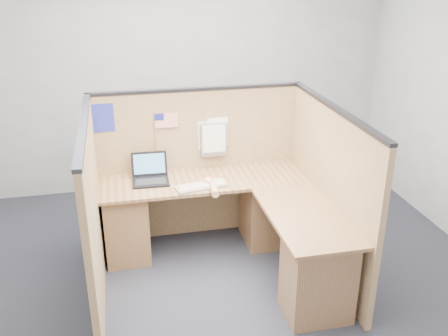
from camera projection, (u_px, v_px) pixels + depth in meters
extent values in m
plane|color=#1E212B|center=(220.00, 286.00, 4.36)|extent=(5.00, 5.00, 0.00)
plane|color=gray|center=(179.00, 74.00, 5.84)|extent=(5.00, 0.00, 5.00)
plane|color=gray|center=(348.00, 333.00, 1.79)|extent=(5.00, 0.00, 5.00)
cube|color=olive|center=(199.00, 164.00, 4.97)|extent=(2.05, 0.05, 1.50)
cube|color=#232328|center=(197.00, 89.00, 4.67)|extent=(2.05, 0.06, 0.03)
cube|color=olive|center=(94.00, 217.00, 3.96)|extent=(0.05, 1.80, 1.50)
cube|color=#232328|center=(83.00, 125.00, 3.66)|extent=(0.06, 1.80, 0.03)
cube|color=olive|center=(329.00, 193.00, 4.36)|extent=(0.05, 1.80, 1.50)
cube|color=#232328|center=(336.00, 109.00, 4.06)|extent=(0.06, 1.80, 0.03)
cube|color=brown|center=(204.00, 181.00, 4.69)|extent=(1.95, 0.60, 0.03)
cube|color=brown|center=(306.00, 217.00, 4.04)|extent=(0.60, 1.15, 0.03)
cube|color=brown|center=(127.00, 223.00, 4.68)|extent=(0.40, 0.50, 0.70)
cube|color=brown|center=(264.00, 209.00, 4.95)|extent=(0.40, 0.50, 0.70)
cube|color=brown|center=(318.00, 277.00, 3.89)|extent=(0.50, 0.40, 0.70)
cube|color=black|center=(151.00, 182.00, 4.61)|extent=(0.34, 0.26, 0.02)
cube|color=black|center=(149.00, 164.00, 4.70)|extent=(0.33, 0.08, 0.22)
cube|color=#336384|center=(149.00, 164.00, 4.69)|extent=(0.29, 0.06, 0.18)
cube|color=gray|center=(202.00, 186.00, 4.51)|extent=(0.50, 0.25, 0.02)
cube|color=silver|center=(202.00, 185.00, 4.50)|extent=(0.45, 0.21, 0.01)
ellipsoid|color=silver|center=(209.00, 182.00, 4.57)|extent=(0.10, 0.06, 0.04)
ellipsoid|color=tan|center=(209.00, 180.00, 4.56)|extent=(0.08, 0.10, 0.05)
cylinder|color=tan|center=(210.00, 183.00, 4.52)|extent=(0.06, 0.05, 0.06)
cylinder|color=tan|center=(214.00, 189.00, 4.41)|extent=(0.09, 0.24, 0.07)
cube|color=#222A9D|center=(103.00, 118.00, 4.55)|extent=(0.20, 0.01, 0.27)
cylinder|color=olive|center=(155.00, 133.00, 4.71)|extent=(0.01, 0.01, 0.38)
cube|color=red|center=(166.00, 120.00, 4.68)|extent=(0.22, 0.00, 0.14)
cube|color=navy|center=(159.00, 117.00, 4.65)|extent=(0.09, 0.00, 0.07)
cube|color=slate|center=(214.00, 140.00, 4.84)|extent=(0.26, 0.05, 0.33)
cube|color=white|center=(214.00, 139.00, 4.81)|extent=(0.23, 0.01, 0.28)
cube|color=white|center=(209.00, 135.00, 4.84)|extent=(0.22, 0.02, 0.28)
cube|color=white|center=(219.00, 132.00, 4.85)|extent=(0.24, 0.03, 0.30)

